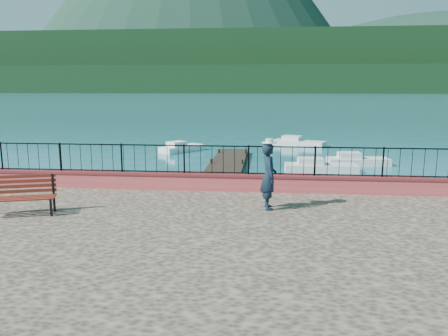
% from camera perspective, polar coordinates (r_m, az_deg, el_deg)
% --- Properties ---
extents(ground, '(2000.00, 2000.00, 0.00)m').
position_cam_1_polar(ground, '(11.78, 3.82, -12.98)').
color(ground, '#19596B').
rests_on(ground, ground).
extents(parapet, '(28.00, 0.46, 0.58)m').
position_cam_1_polar(parapet, '(14.85, 4.35, -1.93)').
color(parapet, '#C7484D').
rests_on(parapet, promenade).
extents(railing, '(27.00, 0.05, 0.95)m').
position_cam_1_polar(railing, '(14.70, 4.39, 0.98)').
color(railing, black).
rests_on(railing, parapet).
extents(dock, '(2.00, 16.00, 0.30)m').
position_cam_1_polar(dock, '(23.36, -0.13, -0.62)').
color(dock, '#2D231C').
rests_on(dock, ground).
extents(far_forest, '(900.00, 60.00, 18.00)m').
position_cam_1_polar(far_forest, '(310.82, 5.67, 11.41)').
color(far_forest, black).
rests_on(far_forest, ground).
extents(foothills, '(900.00, 120.00, 44.00)m').
position_cam_1_polar(foothills, '(371.19, 5.71, 13.29)').
color(foothills, black).
rests_on(foothills, ground).
extents(companion_hill, '(448.00, 384.00, 180.00)m').
position_cam_1_polar(companion_hill, '(611.63, 27.03, 9.08)').
color(companion_hill, '#142D23').
rests_on(companion_hill, ground).
extents(park_bench, '(2.06, 1.18, 1.09)m').
position_cam_1_polar(park_bench, '(13.34, -25.27, -4.26)').
color(park_bench, black).
rests_on(park_bench, promenade).
extents(person, '(0.57, 0.77, 1.93)m').
position_cam_1_polar(person, '(12.62, 5.86, -1.07)').
color(person, black).
rests_on(person, promenade).
extents(hat, '(0.44, 0.44, 0.12)m').
position_cam_1_polar(hat, '(12.45, 5.95, 3.55)').
color(hat, silver).
rests_on(hat, person).
extents(boat_1, '(4.01, 1.41, 0.80)m').
position_cam_1_polar(boat_1, '(24.93, 12.55, 0.43)').
color(boat_1, silver).
rests_on(boat_1, ground).
extents(boat_2, '(3.74, 1.60, 0.80)m').
position_cam_1_polar(boat_2, '(27.64, 17.13, 1.20)').
color(boat_2, silver).
rests_on(boat_2, ground).
extents(boat_3, '(3.14, 3.46, 0.80)m').
position_cam_1_polar(boat_3, '(32.09, -5.50, 2.88)').
color(boat_3, white).
rests_on(boat_3, ground).
extents(boat_4, '(4.28, 2.83, 0.80)m').
position_cam_1_polar(boat_4, '(35.49, 9.78, 3.52)').
color(boat_4, silver).
rests_on(boat_4, ground).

